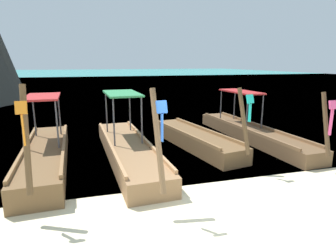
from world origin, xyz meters
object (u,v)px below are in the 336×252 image
(longtail_boat_orange_ribbon, at_px, (46,155))
(longtail_boat_turquoise_ribbon, at_px, (195,139))
(longtail_boat_blue_ribbon, at_px, (128,149))
(longtail_boat_pink_ribbon, at_px, (251,132))

(longtail_boat_orange_ribbon, height_order, longtail_boat_turquoise_ribbon, longtail_boat_orange_ribbon)
(longtail_boat_orange_ribbon, height_order, longtail_boat_blue_ribbon, longtail_boat_orange_ribbon)
(longtail_boat_turquoise_ribbon, bearing_deg, longtail_boat_orange_ribbon, -172.14)
(longtail_boat_pink_ribbon, bearing_deg, longtail_boat_blue_ribbon, -169.16)
(longtail_boat_blue_ribbon, bearing_deg, longtail_boat_pink_ribbon, 10.84)
(longtail_boat_orange_ribbon, relative_size, longtail_boat_turquoise_ribbon, 1.14)
(longtail_boat_blue_ribbon, height_order, longtail_boat_pink_ribbon, longtail_boat_blue_ribbon)
(longtail_boat_orange_ribbon, relative_size, longtail_boat_pink_ribbon, 0.87)
(longtail_boat_orange_ribbon, distance_m, longtail_boat_turquoise_ribbon, 5.07)
(longtail_boat_pink_ribbon, bearing_deg, longtail_boat_turquoise_ribbon, -173.05)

